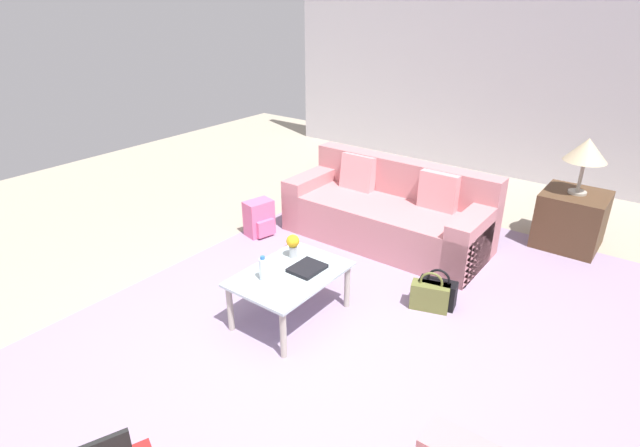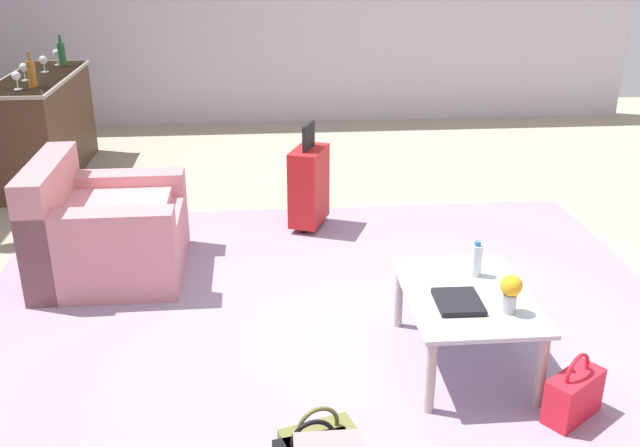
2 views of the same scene
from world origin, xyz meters
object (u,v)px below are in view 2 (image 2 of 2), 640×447
object	(u,v)px
coffee_table_book	(458,302)
suitcase_red	(309,185)
armchair	(101,234)
wine_glass_leftmost	(16,77)
wine_bottle_amber	(32,73)
wine_bottle_green	(62,54)
wine_glass_rightmost	(57,54)
handbag_red	(574,395)
flower_vase	(511,290)
bar_console	(45,126)
wine_glass_left_of_centre	(24,68)
wine_glass_right_of_centre	(43,61)
water_bottle	(476,260)
coffee_table	(466,303)

from	to	relation	value
coffee_table_book	suitcase_red	xyz separation A→B (m)	(2.12, 0.62, -0.09)
armchair	wine_glass_leftmost	distance (m)	2.01
wine_bottle_amber	wine_bottle_green	size ratio (longest dim) A/B	1.00
coffee_table_book	wine_glass_leftmost	xyz separation A→B (m)	(3.03, 3.01, 0.62)
armchair	wine_bottle_green	xyz separation A→B (m)	(2.73, 0.82, 0.79)
wine_glass_rightmost	handbag_red	distance (m)	5.84
flower_vase	handbag_red	bearing A→B (deg)	-138.92
bar_console	wine_glass_rightmost	xyz separation A→B (m)	(0.59, -0.04, 0.57)
wine_glass_left_of_centre	wine_glass_right_of_centre	xyz separation A→B (m)	(0.40, -0.06, 0.00)
handbag_red	flower_vase	bearing A→B (deg)	41.08
suitcase_red	wine_glass_rightmost	bearing A→B (deg)	48.40
flower_vase	wine_bottle_green	world-z (taller)	wine_bottle_green
water_bottle	handbag_red	world-z (taller)	water_bottle
wine_glass_left_of_centre	wine_bottle_amber	xyz separation A→B (m)	(-0.30, -0.15, 0.01)
coffee_table_book	handbag_red	size ratio (longest dim) A/B	0.76
water_bottle	flower_vase	size ratio (longest dim) A/B	1.00
wine_glass_rightmost	wine_bottle_green	xyz separation A→B (m)	(-0.07, -0.07, 0.01)
flower_vase	bar_console	xyz separation A→B (m)	(3.72, 3.25, -0.06)
coffee_table	wine_bottle_amber	size ratio (longest dim) A/B	3.09
wine_glass_rightmost	wine_bottle_amber	bearing A→B (deg)	-176.41
coffee_table	handbag_red	xyz separation A→B (m)	(-0.51, -0.41, -0.24)
flower_vase	wine_bottle_green	distance (m)	5.31
armchair	flower_vase	xyz separation A→B (m)	(-1.52, -2.32, 0.26)
wine_glass_leftmost	wine_glass_left_of_centre	size ratio (longest dim) A/B	1.00
coffee_table_book	bar_console	world-z (taller)	bar_console
wine_glass_left_of_centre	wine_glass_rightmost	xyz separation A→B (m)	(0.79, -0.09, 0.00)
coffee_table_book	suitcase_red	bearing A→B (deg)	17.37
armchair	wine_glass_left_of_centre	bearing A→B (deg)	26.01
bar_console	handbag_red	bearing A→B (deg)	-138.86
water_bottle	suitcase_red	bearing A→B (deg)	23.96
coffee_table	suitcase_red	distance (m)	2.12
wine_bottle_amber	wine_glass_right_of_centre	bearing A→B (deg)	7.39
coffee_table_book	wine_glass_leftmost	size ratio (longest dim) A/B	1.77
wine_glass_right_of_centre	armchair	bearing A→B (deg)	-159.17
armchair	water_bottle	bearing A→B (deg)	-115.85
armchair	wine_glass_leftmost	world-z (taller)	wine_glass_leftmost
handbag_red	armchair	bearing A→B (deg)	54.85
coffee_table	wine_bottle_amber	distance (m)	4.30
coffee_table_book	bar_console	xyz separation A→B (m)	(3.62, 3.02, 0.05)
water_bottle	wine_glass_rightmost	distance (m)	5.04
water_bottle	suitcase_red	distance (m)	1.98
suitcase_red	handbag_red	world-z (taller)	suitcase_red
coffee_table	wine_glass_left_of_centre	distance (m)	4.61
water_bottle	wine_bottle_amber	world-z (taller)	wine_bottle_amber
armchair	wine_bottle_amber	bearing A→B (deg)	25.79
coffee_table	wine_glass_left_of_centre	xyz separation A→B (m)	(3.30, 3.15, 0.70)
armchair	wine_glass_rightmost	world-z (taller)	wine_glass_rightmost
wine_glass_leftmost	suitcase_red	distance (m)	2.65
coffee_table	wine_glass_leftmost	bearing A→B (deg)	46.77
water_bottle	wine_glass_rightmost	size ratio (longest dim) A/B	1.32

